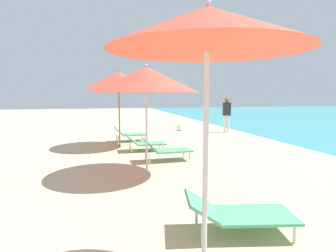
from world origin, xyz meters
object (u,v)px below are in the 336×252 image
at_px(lounger_third_shoreside, 166,149).
at_px(beach_ball, 180,127).
at_px(person_walking_near, 227,111).
at_px(umbrella_farthest, 119,81).
at_px(lounger_second_shoreside, 239,213).
at_px(lounger_farthest_inland, 145,142).
at_px(lounger_farthest_shoreside, 129,134).
at_px(umbrella_second, 207,30).
at_px(umbrella_third, 146,80).

xyz_separation_m(lounger_third_shoreside, beach_ball, (2.26, 6.35, -0.15)).
relative_size(lounger_third_shoreside, person_walking_near, 0.81).
height_order(umbrella_farthest, person_walking_near, umbrella_farthest).
relative_size(lounger_second_shoreside, lounger_farthest_inland, 1.20).
bearing_deg(lounger_farthest_shoreside, umbrella_farthest, -117.79).
distance_m(umbrella_second, person_walking_near, 11.69).
height_order(lounger_third_shoreside, lounger_farthest_shoreside, lounger_third_shoreside).
relative_size(umbrella_farthest, beach_ball, 7.34).
distance_m(umbrella_second, lounger_farthest_inland, 7.19).
distance_m(lounger_second_shoreside, beach_ball, 10.95).
xyz_separation_m(lounger_second_shoreside, umbrella_farthest, (-1.06, 6.97, 2.06)).
xyz_separation_m(lounger_third_shoreside, lounger_farthest_inland, (-0.34, 1.58, -0.05)).
bearing_deg(umbrella_farthest, lounger_third_shoreside, -67.28).
bearing_deg(lounger_farthest_shoreside, person_walking_near, 13.78).
bearing_deg(person_walking_near, umbrella_second, 163.51).
bearing_deg(umbrella_farthest, lounger_farthest_shoreside, 65.62).
xyz_separation_m(lounger_second_shoreside, lounger_farthest_inland, (-0.30, 5.93, -0.01)).
distance_m(umbrella_second, lounger_second_shoreside, 2.48).
xyz_separation_m(umbrella_second, person_walking_near, (5.17, 10.39, -1.40)).
bearing_deg(umbrella_third, lounger_farthest_shoreside, 88.87).
height_order(lounger_farthest_inland, beach_ball, lounger_farthest_inland).
xyz_separation_m(umbrella_farthest, beach_ball, (3.36, 3.73, -2.17)).
xyz_separation_m(lounger_farthest_shoreside, lounger_farthest_inland, (0.31, -2.03, -0.04)).
distance_m(umbrella_farthest, person_walking_near, 6.09).
height_order(lounger_farthest_shoreside, beach_ball, lounger_farthest_shoreside).
distance_m(person_walking_near, beach_ball, 2.52).
distance_m(umbrella_third, umbrella_farthest, 3.81).
distance_m(lounger_farthest_shoreside, lounger_farthest_inland, 2.05).
bearing_deg(lounger_farthest_shoreside, lounger_farthest_inland, -84.68).
bearing_deg(lounger_third_shoreside, lounger_farthest_shoreside, 98.20).
bearing_deg(umbrella_second, umbrella_farthest, 91.60).
height_order(umbrella_third, beach_ball, umbrella_third).
distance_m(lounger_third_shoreside, beach_ball, 6.74).
bearing_deg(umbrella_second, lounger_farthest_inland, 85.49).
distance_m(umbrella_farthest, beach_ball, 5.46).
xyz_separation_m(umbrella_second, lounger_third_shoreside, (0.88, 5.25, -2.11)).
bearing_deg(beach_ball, lounger_third_shoreside, -109.55).
height_order(lounger_second_shoreside, lounger_third_shoreside, lounger_third_shoreside).
bearing_deg(lounger_third_shoreside, lounger_second_shoreside, -92.55).
distance_m(umbrella_third, lounger_farthest_shoreside, 5.13).
bearing_deg(umbrella_third, person_walking_near, 51.35).
distance_m(lounger_farthest_shoreside, beach_ball, 4.00).
bearing_deg(lounger_farthest_shoreside, beach_ball, 39.90).
height_order(umbrella_second, lounger_farthest_inland, umbrella_second).
relative_size(umbrella_second, lounger_second_shoreside, 1.74).
relative_size(lounger_third_shoreside, beach_ball, 3.73).
height_order(umbrella_second, person_walking_near, umbrella_second).
distance_m(lounger_second_shoreside, umbrella_third, 3.79).
xyz_separation_m(umbrella_farthest, lounger_farthest_shoreside, (0.45, 0.99, -2.03)).
relative_size(umbrella_second, lounger_third_shoreside, 1.94).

